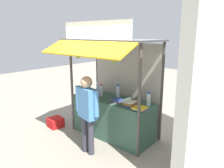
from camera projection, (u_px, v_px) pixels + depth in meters
name	position (u px, v px, depth m)	size (l,w,h in m)	color
ground_plane	(112.00, 135.00, 5.04)	(20.00, 20.00, 0.00)	#9E9384
stall_counter	(112.00, 117.00, 4.94)	(1.92, 0.72, 0.90)	#385B4C
stall_structure	(116.00, 69.00, 4.77)	(2.12, 1.61, 2.58)	#4C4742
water_bottle_back_right	(101.00, 90.00, 5.04)	(0.08, 0.08, 0.30)	silver
water_bottle_back_left	(98.00, 89.00, 5.12)	(0.09, 0.09, 0.31)	silver
water_bottle_mid_right	(118.00, 91.00, 4.95)	(0.08, 0.08, 0.30)	silver
water_bottle_rear_center	(148.00, 99.00, 4.36)	(0.08, 0.08, 0.29)	silver
magazine_stack_far_right	(140.00, 109.00, 4.13)	(0.26, 0.29, 0.06)	black
magazine_stack_right	(117.00, 100.00, 4.67)	(0.22, 0.26, 0.04)	purple
magazine_stack_mid_left	(130.00, 104.00, 4.37)	(0.25, 0.29, 0.09)	blue
magazine_stack_front_right	(90.00, 97.00, 4.87)	(0.23, 0.31, 0.09)	blue
banana_bunch_inner_right	(115.00, 59.00, 3.98)	(0.10, 0.11, 0.31)	#332D23
banana_bunch_leftmost	(78.00, 55.00, 4.63)	(0.10, 0.09, 0.29)	#332D23
vendor_person	(87.00, 108.00, 4.09)	(0.60, 0.29, 1.57)	#383842
plastic_crate	(56.00, 122.00, 5.47)	(0.34, 0.34, 0.24)	red
neighbour_wall	(211.00, 75.00, 3.64)	(0.20, 2.40, 3.31)	#B6B8AB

